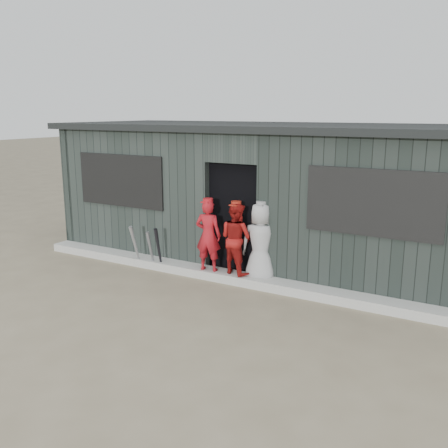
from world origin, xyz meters
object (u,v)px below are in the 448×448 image
Objects in this scene: player_red_right at (236,238)px; player_red_left at (208,235)px; player_grey_back at (261,243)px; bat_mid at (151,250)px; dugout at (267,193)px; bat_right at (159,249)px; bat_left at (136,246)px.

player_red_left is at bearing 28.47° from player_red_right.
player_red_left reaches higher than player_grey_back.
bat_mid is 2.52m from dugout.
bat_right is 0.59× the size of player_grey_back.
bat_mid is 1.73m from player_red_right.
dugout is at bearing 50.88° from bat_mid.
bat_right is at bearing 23.98° from player_red_right.
dugout reaches higher than bat_left.
player_red_right is at bearing -83.16° from dugout.
bat_right is 1.55m from player_red_right.
player_grey_back is at bearing -68.45° from dugout.
player_red_right is (1.68, 0.19, 0.40)m from bat_mid.
bat_left is 2.02m from player_red_right.
bat_left is 0.69× the size of player_red_right.
bat_right is at bearing 8.01° from bat_left.
bat_left is 1.54m from player_red_left.
dugout is (1.30, 1.82, 0.88)m from bat_right.
player_grey_back is at bearing 9.43° from bat_left.
dugout reaches higher than player_grey_back.
bat_left is at bearing -3.90° from player_red_left.
bat_left is 0.31m from bat_mid.
dugout is at bearing 46.74° from bat_left.
player_grey_back is (2.37, 0.39, 0.28)m from bat_left.
bat_left reaches higher than bat_right.
bat_left is at bearing -1.41° from player_grey_back.
bat_mid is at bearing 179.10° from bat_right.
bat_mid is 0.19m from bat_right.
bat_mid is at bearing -1.98° from player_grey_back.
player_red_right reaches higher than bat_left.
bat_right is 0.67× the size of player_red_right.
dugout is (0.29, 1.74, 0.52)m from player_red_left.
dugout is at bearing -66.38° from player_red_right.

